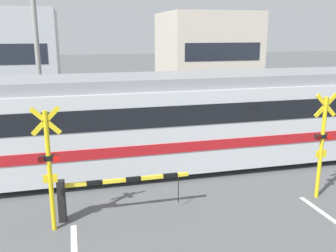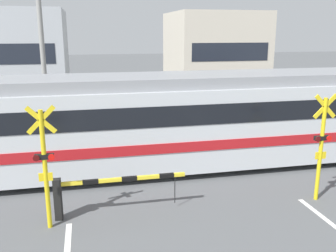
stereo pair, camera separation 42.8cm
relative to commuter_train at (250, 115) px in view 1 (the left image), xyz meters
name	(u,v)px [view 1 (the left image)]	position (x,y,z in m)	size (l,w,h in m)	color
rail_track_near	(171,174)	(-3.14, -0.72, -1.71)	(50.00, 0.10, 0.08)	#5B564C
rail_track_far	(161,160)	(-3.14, 0.72, -1.71)	(50.00, 0.10, 0.08)	#5B564C
commuter_train	(250,115)	(0.00, 0.00, 0.00)	(18.29, 2.80, 3.27)	silver
crossing_barrier_near	(95,191)	(-5.78, -3.04, -1.01)	(3.40, 0.20, 1.10)	black
crossing_barrier_far	(207,123)	(-0.51, 3.03, -1.01)	(3.40, 0.20, 1.10)	black
crossing_signal_left	(49,164)	(-6.80, -3.41, -0.07)	(0.68, 0.15, 3.05)	yellow
crossing_signal_right	(322,142)	(0.51, -3.41, -0.07)	(0.68, 0.15, 3.05)	yellow
building_left_of_street	(8,56)	(-10.19, 15.34, 1.30)	(6.48, 6.78, 6.10)	#B2B7BC
building_right_of_street	(206,54)	(3.90, 15.34, 1.27)	(6.47, 6.78, 6.04)	beige
utility_pole_streetside	(37,53)	(-7.55, 5.53, 2.01)	(0.22, 0.22, 7.52)	gray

